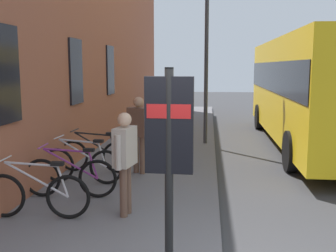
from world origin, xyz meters
name	(u,v)px	position (x,y,z in m)	size (l,w,h in m)	color
ground	(255,166)	(6.00, -1.00, 0.00)	(60.00, 60.00, 0.00)	#38383A
sidewalk_pavement	(158,146)	(8.00, 1.75, 0.06)	(24.00, 3.50, 0.12)	slate
station_facade	(100,29)	(8.99, 3.80, 3.73)	(22.00, 0.65, 7.46)	#9E563D
bicycle_far_end	(36,195)	(1.69, 2.92, 0.51)	(0.48, 1.77, 0.97)	black
bicycle_end_of_row	(70,177)	(2.76, 2.74, 0.51)	(0.48, 1.77, 0.97)	black
bicycle_by_door	(82,165)	(3.67, 2.80, 0.51)	(0.48, 1.77, 0.97)	black
bicycle_nearest_sign	(96,155)	(4.57, 2.77, 0.51)	(0.48, 1.77, 0.97)	black
transit_info_sign	(169,139)	(0.22, 0.65, 1.72)	(0.11, 0.55, 2.40)	black
city_bus	(311,86)	(8.86, -3.00, 1.92)	(10.52, 2.71, 3.35)	yellow
pedestrian_near_bus	(139,127)	(4.57, 1.76, 1.18)	(0.46, 0.59, 1.74)	brown
pedestrian_by_facade	(163,110)	(7.91, 1.58, 1.22)	(0.47, 0.61, 1.80)	#B2A599
pedestrian_crossing_street	(125,153)	(1.98, 1.53, 1.15)	(0.63, 0.33, 1.69)	brown
street_lamp	(207,39)	(8.35, 0.30, 3.36)	(0.28, 0.28, 5.50)	#333338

